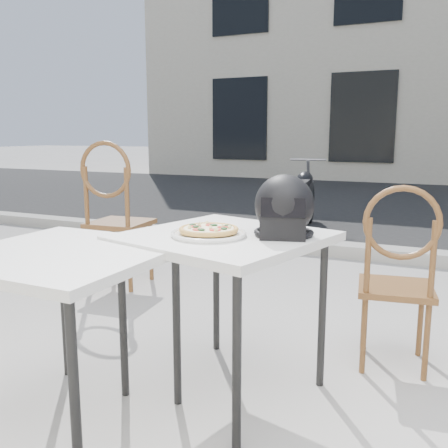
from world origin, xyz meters
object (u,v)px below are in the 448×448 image
at_px(cafe_chair_side, 114,207).
at_px(helmet, 284,209).
at_px(pizza, 209,229).
at_px(cafe_table_main, 225,249).
at_px(motorcycle, 303,201).
at_px(cafe_chair_main, 398,269).
at_px(cafe_table_side, 64,267).
at_px(plate, 209,234).

bearing_deg(cafe_chair_side, helmet, 142.25).
bearing_deg(cafe_chair_side, pizza, 133.64).
xyz_separation_m(cafe_table_main, helmet, (0.25, 0.07, 0.19)).
xyz_separation_m(pizza, helmet, (0.29, 0.15, 0.09)).
distance_m(pizza, motorcycle, 4.11).
bearing_deg(motorcycle, cafe_chair_side, -112.72).
height_order(cafe_chair_main, motorcycle, cafe_chair_main).
bearing_deg(pizza, cafe_table_side, -134.28).
distance_m(cafe_chair_main, motorcycle, 3.70).
height_order(cafe_chair_main, cafe_table_side, cafe_chair_main).
bearing_deg(cafe_table_main, helmet, 15.20).
relative_size(helmet, cafe_chair_side, 0.29).
relative_size(cafe_table_main, plate, 2.23).
bearing_deg(pizza, motorcycle, 100.04).
height_order(plate, cafe_chair_side, cafe_chair_side).
bearing_deg(cafe_table_side, pizza, 45.72).
distance_m(helmet, cafe_chair_main, 0.73).
height_order(helmet, cafe_chair_side, cafe_chair_side).
xyz_separation_m(cafe_table_main, pizza, (-0.04, -0.08, 0.10)).
bearing_deg(cafe_table_side, cafe_chair_main, 42.43).
distance_m(helmet, cafe_table_side, 0.94).
relative_size(cafe_table_main, helmet, 2.91).
distance_m(plate, motorcycle, 4.11).
distance_m(cafe_table_main, plate, 0.12).
bearing_deg(cafe_chair_side, cafe_table_main, 136.28).
height_order(cafe_table_main, cafe_chair_side, cafe_chair_side).
relative_size(cafe_chair_side, motorcycle, 0.65).
height_order(plate, pizza, pizza).
bearing_deg(helmet, cafe_table_side, -156.56).
bearing_deg(motorcycle, helmet, -84.25).
height_order(pizza, helmet, helmet).
bearing_deg(motorcycle, cafe_table_side, -95.07).
distance_m(cafe_chair_main, cafe_table_side, 1.57).
relative_size(cafe_table_main, cafe_chair_side, 0.84).
distance_m(cafe_table_main, motorcycle, 4.03).
distance_m(plate, cafe_chair_main, 0.99).
xyz_separation_m(cafe_chair_side, motorcycle, (0.70, 2.83, -0.25)).
bearing_deg(cafe_table_main, cafe_chair_main, 38.23).
height_order(helmet, motorcycle, helmet).
distance_m(plate, helmet, 0.34).
xyz_separation_m(cafe_table_main, cafe_table_side, (-0.46, -0.51, -0.01)).
bearing_deg(cafe_table_side, plate, 45.71).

